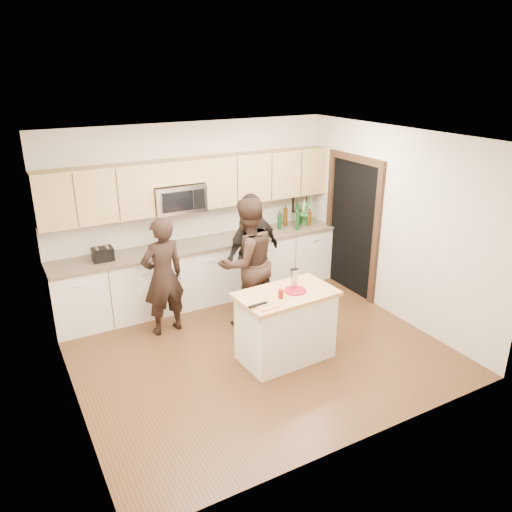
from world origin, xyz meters
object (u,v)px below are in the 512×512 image
woman_right (253,254)px  island (286,325)px  toaster (103,254)px  woman_left (163,277)px  woman_center (247,263)px

woman_right → island: bearing=58.7°
island → toaster: size_ratio=4.44×
island → woman_right: (0.28, 1.36, 0.44)m
toaster → woman_left: bearing=-47.2°
woman_center → woman_right: 0.40m
island → toaster: (-1.71, 2.03, 0.58)m
toaster → woman_center: 1.99m
island → woman_center: woman_center is taller
woman_right → woman_left: bearing=-19.9°
woman_center → woman_right: (0.26, 0.31, -0.02)m
woman_left → woman_right: bearing=171.9°
woman_left → island: bearing=120.6°
island → toaster: toaster is taller
island → woman_center: (0.02, 1.05, 0.46)m
woman_left → toaster: bearing=-55.2°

